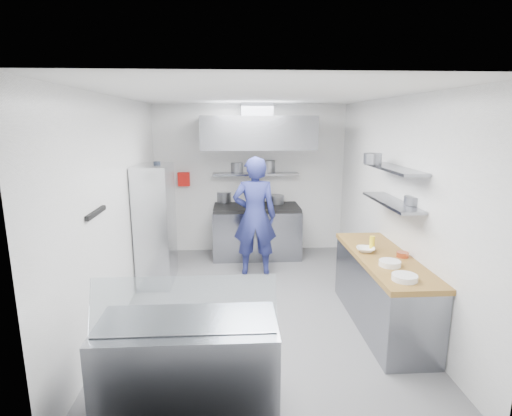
{
  "coord_description": "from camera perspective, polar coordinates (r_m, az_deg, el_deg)",
  "views": [
    {
      "loc": [
        -0.34,
        -5.07,
        2.49
      ],
      "look_at": [
        0.0,
        0.6,
        1.25
      ],
      "focal_mm": 28.0,
      "sensor_mm": 36.0,
      "label": 1
    }
  ],
  "objects": [
    {
      "name": "floor",
      "position": [
        5.66,
        0.37,
        -13.79
      ],
      "size": [
        5.0,
        5.0,
        0.0
      ],
      "primitive_type": "plane",
      "color": "#5F5F61",
      "rests_on": "ground"
    },
    {
      "name": "ceiling",
      "position": [
        5.09,
        0.42,
        15.8
      ],
      "size": [
        5.0,
        5.0,
        0.0
      ],
      "primitive_type": "plane",
      "rotation": [
        3.14,
        0.0,
        0.0
      ],
      "color": "silver",
      "rests_on": "wall_back"
    },
    {
      "name": "wall_back",
      "position": [
        7.66,
        -0.85,
        4.13
      ],
      "size": [
        3.6,
        2.8,
        0.02
      ],
      "primitive_type": "cube",
      "rotation": [
        1.57,
        0.0,
        0.0
      ],
      "color": "white",
      "rests_on": "floor"
    },
    {
      "name": "wall_front",
      "position": [
        2.81,
        3.84,
        -10.54
      ],
      "size": [
        3.6,
        2.8,
        0.02
      ],
      "primitive_type": "cube",
      "rotation": [
        -1.57,
        0.0,
        0.0
      ],
      "color": "white",
      "rests_on": "floor"
    },
    {
      "name": "wall_left",
      "position": [
        5.39,
        -19.07,
        -0.05
      ],
      "size": [
        2.8,
        5.0,
        0.02
      ],
      "primitive_type": "cube",
      "rotation": [
        1.57,
        0.0,
        1.57
      ],
      "color": "white",
      "rests_on": "floor"
    },
    {
      "name": "wall_right",
      "position": [
        5.61,
        19.06,
        0.42
      ],
      "size": [
        2.8,
        5.0,
        0.02
      ],
      "primitive_type": "cube",
      "rotation": [
        1.57,
        0.0,
        -1.57
      ],
      "color": "white",
      "rests_on": "floor"
    },
    {
      "name": "gas_range",
      "position": [
        7.47,
        0.08,
        -3.53
      ],
      "size": [
        1.6,
        0.8,
        0.9
      ],
      "primitive_type": "cube",
      "color": "gray",
      "rests_on": "floor"
    },
    {
      "name": "cooktop",
      "position": [
        7.35,
        0.08,
        0.07
      ],
      "size": [
        1.57,
        0.78,
        0.06
      ],
      "primitive_type": "cube",
      "color": "black",
      "rests_on": "gas_range"
    },
    {
      "name": "stock_pot_left",
      "position": [
        7.71,
        -4.58,
        1.58
      ],
      "size": [
        0.28,
        0.28,
        0.2
      ],
      "primitive_type": "cylinder",
      "color": "slate",
      "rests_on": "cooktop"
    },
    {
      "name": "stock_pot_mid",
      "position": [
        7.27,
        -0.02,
        1.13
      ],
      "size": [
        0.32,
        0.32,
        0.24
      ],
      "primitive_type": "cylinder",
      "color": "slate",
      "rests_on": "cooktop"
    },
    {
      "name": "stock_pot_right",
      "position": [
        7.56,
        2.93,
        1.24
      ],
      "size": [
        0.29,
        0.29,
        0.16
      ],
      "primitive_type": "cylinder",
      "color": "slate",
      "rests_on": "cooktop"
    },
    {
      "name": "over_range_shelf",
      "position": [
        7.49,
        -0.03,
        4.87
      ],
      "size": [
        1.6,
        0.3,
        0.04
      ],
      "primitive_type": "cube",
      "color": "gray",
      "rests_on": "wall_back"
    },
    {
      "name": "shelf_pot_a",
      "position": [
        7.7,
        -2.75,
        5.89
      ],
      "size": [
        0.28,
        0.28,
        0.18
      ],
      "primitive_type": "cylinder",
      "color": "slate",
      "rests_on": "over_range_shelf"
    },
    {
      "name": "shelf_pot_b",
      "position": [
        7.66,
        1.6,
        6.01
      ],
      "size": [
        0.3,
        0.3,
        0.22
      ],
      "primitive_type": "cylinder",
      "color": "slate",
      "rests_on": "over_range_shelf"
    },
    {
      "name": "extractor_hood",
      "position": [
        7.01,
        0.17,
        10.76
      ],
      "size": [
        1.9,
        1.15,
        0.55
      ],
      "primitive_type": "cube",
      "color": "gray",
      "rests_on": "wall_back"
    },
    {
      "name": "hood_duct",
      "position": [
        7.24,
        0.06,
        13.82
      ],
      "size": [
        0.55,
        0.55,
        0.24
      ],
      "primitive_type": "cube",
      "color": "slate",
      "rests_on": "extractor_hood"
    },
    {
      "name": "red_firebox",
      "position": [
        7.64,
        -10.26,
        4.07
      ],
      "size": [
        0.22,
        0.1,
        0.26
      ],
      "primitive_type": "cube",
      "color": "red",
      "rests_on": "wall_back"
    },
    {
      "name": "chef",
      "position": [
        6.49,
        -0.19,
        -1.2
      ],
      "size": [
        0.73,
        0.49,
        1.95
      ],
      "primitive_type": "imported",
      "rotation": [
        0.0,
        0.0,
        3.1
      ],
      "color": "navy",
      "rests_on": "floor"
    },
    {
      "name": "wire_rack",
      "position": [
        6.36,
        -14.12,
        -2.32
      ],
      "size": [
        0.5,
        0.9,
        1.85
      ],
      "primitive_type": "cube",
      "color": "silver",
      "rests_on": "floor"
    },
    {
      "name": "rack_bin_a",
      "position": [
        6.53,
        -13.83,
        -3.05
      ],
      "size": [
        0.18,
        0.22,
        0.2
      ],
      "primitive_type": "cube",
      "color": "white",
      "rests_on": "wire_rack"
    },
    {
      "name": "rack_bin_b",
      "position": [
        6.77,
        -13.5,
        1.85
      ],
      "size": [
        0.14,
        0.18,
        0.16
      ],
      "primitive_type": "cube",
      "color": "yellow",
      "rests_on": "wire_rack"
    },
    {
      "name": "rack_jar",
      "position": [
        6.28,
        -13.93,
        5.65
      ],
      "size": [
        0.1,
        0.1,
        0.18
      ],
      "primitive_type": "cylinder",
      "color": "black",
      "rests_on": "wire_rack"
    },
    {
      "name": "knife_strip",
      "position": [
        4.51,
        -21.9,
        -0.63
      ],
      "size": [
        0.04,
        0.55,
        0.05
      ],
      "primitive_type": "cube",
      "color": "black",
      "rests_on": "wall_left"
    },
    {
      "name": "prep_counter_base",
      "position": [
        5.25,
        17.51,
        -11.51
      ],
      "size": [
        0.62,
        2.0,
        0.84
      ],
      "primitive_type": "cube",
      "color": "gray",
      "rests_on": "floor"
    },
    {
      "name": "prep_counter_top",
      "position": [
        5.09,
        17.84,
        -6.86
      ],
      "size": [
        0.65,
        2.04,
        0.06
      ],
      "primitive_type": "cube",
      "color": "olive",
      "rests_on": "prep_counter_base"
    },
    {
      "name": "plate_stack_a",
      "position": [
        4.4,
        20.45,
        -9.29
      ],
      "size": [
        0.26,
        0.26,
        0.06
      ],
      "primitive_type": "cylinder",
      "color": "white",
      "rests_on": "prep_counter_top"
    },
    {
      "name": "plate_stack_b",
      "position": [
        4.76,
        18.57,
        -7.49
      ],
      "size": [
        0.24,
        0.24,
        0.06
      ],
      "primitive_type": "cylinder",
      "color": "white",
      "rests_on": "prep_counter_top"
    },
    {
      "name": "copper_pan",
      "position": [
        5.11,
        20.21,
        -6.26
      ],
      "size": [
        0.14,
        0.14,
        0.06
      ],
      "primitive_type": "cylinder",
      "color": "#C95B38",
      "rests_on": "prep_counter_top"
    },
    {
      "name": "squeeze_bottle",
      "position": [
        5.24,
        16.25,
        -4.84
      ],
      "size": [
        0.07,
        0.07,
        0.18
      ],
      "primitive_type": "cylinder",
      "color": "yellow",
      "rests_on": "prep_counter_top"
    },
    {
      "name": "mixing_bowl",
      "position": [
        5.17,
        15.38,
        -5.74
      ],
      "size": [
        0.27,
        0.27,
        0.06
      ],
      "primitive_type": "imported",
      "rotation": [
        0.0,
        0.0,
        -0.24
      ],
      "color": "white",
      "rests_on": "prep_counter_top"
    },
    {
      "name": "wall_shelf_lower",
      "position": [
        5.26,
        18.75,
        0.8
      ],
      "size": [
        0.3,
        1.3,
        0.04
      ],
      "primitive_type": "cube",
      "color": "gray",
      "rests_on": "wall_right"
    },
    {
      "name": "wall_shelf_upper",
      "position": [
        5.2,
        19.07,
        5.34
      ],
      "size": [
        0.3,
        1.3,
        0.04
      ],
      "primitive_type": "cube",
      "color": "gray",
      "rests_on": "wall_right"
    },
    {
      "name": "shelf_pot_c",
      "position": [
        5.08,
        21.59,
        1.0
      ],
      "size": [
        0.22,
        0.22,
        0.1
      ],
      "primitive_type": "cylinder",
      "color": "slate",
      "rests_on": "wall_shelf_lower"
    },
    {
      "name": "shelf_pot_d",
      "position": [
        5.49,
        16.33,
        6.8
      ],
      "size": [
        0.24,
        0.24,
        0.14
      ],
      "primitive_type": "cylinder",
      "color": "slate",
      "rests_on": "wall_shelf_upper"
    },
    {
      "name": "display_case",
      "position": [
        3.72,
        -9.58,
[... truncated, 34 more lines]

